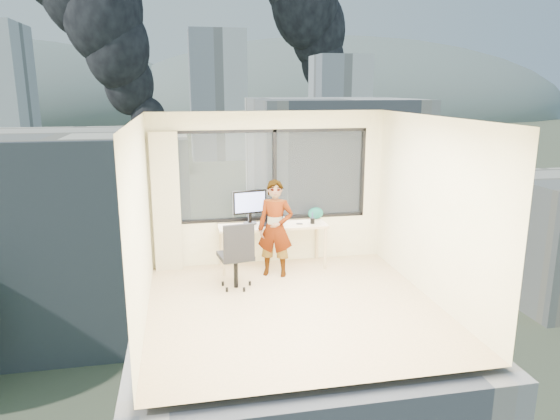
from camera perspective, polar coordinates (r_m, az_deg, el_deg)
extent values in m
cube|color=beige|center=(7.24, 1.55, -10.72)|extent=(4.00, 4.00, 0.01)
cube|color=white|center=(6.61, 1.70, 10.27)|extent=(4.00, 4.00, 0.01)
cube|color=beige|center=(4.97, 6.72, -6.30)|extent=(4.00, 0.01, 2.60)
cube|color=beige|center=(6.68, -15.38, -1.50)|extent=(0.01, 4.00, 2.60)
cube|color=beige|center=(7.50, 16.70, 0.05)|extent=(0.01, 4.00, 2.60)
cube|color=#C5B59A|center=(8.52, -12.59, 0.84)|extent=(0.45, 0.14, 2.30)
cube|color=#D1B68C|center=(8.63, -0.85, -4.00)|extent=(1.80, 0.60, 0.75)
imported|color=#2D2D33|center=(8.15, -0.52, -2.08)|extent=(0.67, 0.55, 1.56)
cube|color=white|center=(8.75, -0.72, -0.94)|extent=(0.37, 0.33, 0.08)
cube|color=black|center=(8.54, 2.19, -1.55)|extent=(0.11, 0.07, 0.01)
cylinder|color=black|center=(8.57, 3.65, -1.22)|extent=(0.09, 0.09, 0.09)
ellipsoid|color=#0C4D42|center=(8.86, 4.01, -0.36)|extent=(0.30, 0.23, 0.21)
cube|color=#515B3D|center=(127.58, -10.40, 5.70)|extent=(400.00, 400.00, 0.04)
cube|color=#F4E8CC|center=(38.53, -22.00, -2.46)|extent=(16.00, 12.00, 14.00)
cube|color=white|center=(47.29, 5.65, 2.55)|extent=(14.00, 13.00, 16.00)
cube|color=silver|center=(126.81, -6.99, 12.57)|extent=(13.00, 13.00, 30.00)
cube|color=silver|center=(153.68, 6.64, 11.99)|extent=(15.00, 15.00, 26.00)
ellipsoid|color=slate|center=(342.27, 6.26, 10.64)|extent=(300.00, 220.00, 96.00)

